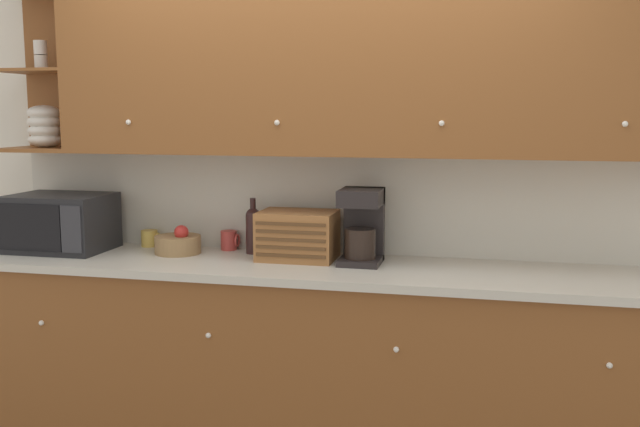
% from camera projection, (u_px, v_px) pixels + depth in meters
% --- Properties ---
extents(ground_plane, '(24.00, 24.00, 0.00)m').
position_uv_depth(ground_plane, '(329.00, 421.00, 3.94)').
color(ground_plane, slate).
extents(wall_back, '(5.93, 0.06, 2.60)m').
position_uv_depth(wall_back, '(331.00, 187.00, 3.79)').
color(wall_back, silver).
rests_on(wall_back, ground_plane).
extents(counter_unit, '(3.55, 0.66, 0.95)m').
position_uv_depth(counter_unit, '(316.00, 357.00, 3.57)').
color(counter_unit, brown).
rests_on(counter_unit, ground_plane).
extents(backsplash_panel, '(3.53, 0.01, 0.53)m').
position_uv_depth(backsplash_panel, '(329.00, 203.00, 3.76)').
color(backsplash_panel, beige).
rests_on(backsplash_panel, counter_unit).
extents(upper_cabinets, '(3.53, 0.37, 0.90)m').
position_uv_depth(upper_cabinets, '(355.00, 64.00, 3.46)').
color(upper_cabinets, brown).
rests_on(upper_cabinets, backsplash_panel).
extents(microwave, '(0.51, 0.39, 0.30)m').
position_uv_depth(microwave, '(61.00, 222.00, 3.84)').
color(microwave, black).
rests_on(microwave, counter_unit).
extents(mug, '(0.10, 0.09, 0.09)m').
position_uv_depth(mug, '(150.00, 238.00, 3.96)').
color(mug, gold).
rests_on(mug, counter_unit).
extents(fruit_basket, '(0.24, 0.24, 0.15)m').
position_uv_depth(fruit_basket, '(178.00, 244.00, 3.76)').
color(fruit_basket, '#937047').
rests_on(fruit_basket, counter_unit).
extents(mug_blue_second, '(0.10, 0.09, 0.10)m').
position_uv_depth(mug_blue_second, '(229.00, 240.00, 3.86)').
color(mug_blue_second, '#B73D38').
rests_on(mug_blue_second, counter_unit).
extents(wine_bottle, '(0.08, 0.08, 0.30)m').
position_uv_depth(wine_bottle, '(253.00, 228.00, 3.75)').
color(wine_bottle, black).
rests_on(wine_bottle, counter_unit).
extents(bread_box, '(0.38, 0.28, 0.25)m').
position_uv_depth(bread_box, '(298.00, 235.00, 3.60)').
color(bread_box, '#996033').
rests_on(bread_box, counter_unit).
extents(coffee_maker, '(0.20, 0.25, 0.37)m').
position_uv_depth(coffee_maker, '(362.00, 225.00, 3.51)').
color(coffee_maker, black).
rests_on(coffee_maker, counter_unit).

